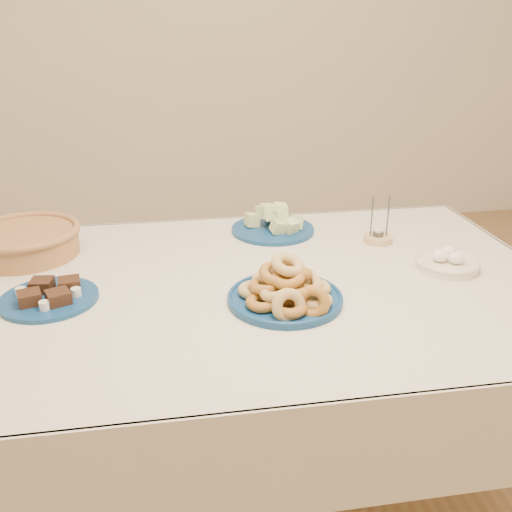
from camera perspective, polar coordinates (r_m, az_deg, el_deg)
name	(u,v)px	position (r m, az deg, el deg)	size (l,w,h in m)	color
ground	(253,487)	(2.03, -0.25, -22.08)	(5.00, 5.00, 0.00)	#956F46
dining_table	(253,315)	(1.63, -0.29, -5.97)	(1.71, 1.11, 0.75)	brown
donut_platter	(286,290)	(1.46, 3.05, -3.40)	(0.30, 0.30, 0.14)	navy
melon_plate	(274,223)	(1.94, 1.79, 3.35)	(0.29, 0.29, 0.10)	navy
brownie_plate	(49,296)	(1.57, -19.97, -3.79)	(0.26, 0.26, 0.04)	navy
wicker_basket	(25,240)	(1.88, -22.13, 1.46)	(0.36, 0.36, 0.09)	brown
candle_holder	(378,238)	(1.90, 12.10, 1.80)	(0.10, 0.10, 0.16)	tan
egg_bowl	(447,262)	(1.75, 18.58, -0.60)	(0.23, 0.23, 0.06)	silver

